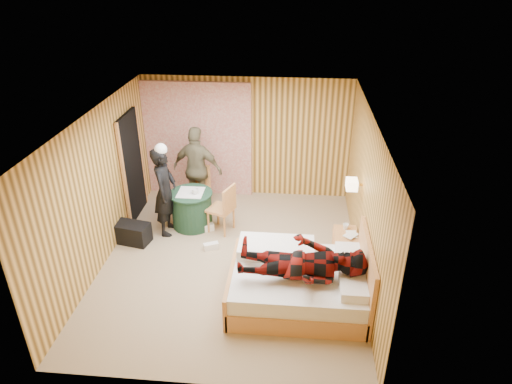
# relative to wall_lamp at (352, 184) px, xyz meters

# --- Properties ---
(floor) EXTENTS (4.20, 5.00, 0.01)m
(floor) POSITION_rel_wall_lamp_xyz_m (-1.92, -0.45, -1.30)
(floor) COLOR tan
(floor) RESTS_ON ground
(ceiling) EXTENTS (4.20, 5.00, 0.01)m
(ceiling) POSITION_rel_wall_lamp_xyz_m (-1.92, -0.45, 1.20)
(ceiling) COLOR white
(ceiling) RESTS_ON wall_back
(wall_back) EXTENTS (4.20, 0.02, 2.50)m
(wall_back) POSITION_rel_wall_lamp_xyz_m (-1.92, 2.05, -0.05)
(wall_back) COLOR #F0BA5C
(wall_back) RESTS_ON floor
(wall_left) EXTENTS (0.02, 5.00, 2.50)m
(wall_left) POSITION_rel_wall_lamp_xyz_m (-4.02, -0.45, -0.05)
(wall_left) COLOR #F0BA5C
(wall_left) RESTS_ON floor
(wall_right) EXTENTS (0.02, 5.00, 2.50)m
(wall_right) POSITION_rel_wall_lamp_xyz_m (0.18, -0.45, -0.05)
(wall_right) COLOR #F0BA5C
(wall_right) RESTS_ON floor
(curtain) EXTENTS (2.20, 0.08, 2.40)m
(curtain) POSITION_rel_wall_lamp_xyz_m (-2.92, 1.98, -0.10)
(curtain) COLOR beige
(curtain) RESTS_ON floor
(doorway) EXTENTS (0.06, 0.90, 2.05)m
(doorway) POSITION_rel_wall_lamp_xyz_m (-3.98, 0.95, -0.28)
(doorway) COLOR black
(doorway) RESTS_ON floor
(wall_lamp) EXTENTS (0.26, 0.24, 0.16)m
(wall_lamp) POSITION_rel_wall_lamp_xyz_m (0.00, 0.00, 0.00)
(wall_lamp) COLOR gold
(wall_lamp) RESTS_ON wall_right
(bed) EXTENTS (1.98, 1.53, 1.05)m
(bed) POSITION_rel_wall_lamp_xyz_m (-0.80, -1.31, -1.00)
(bed) COLOR #E79D5E
(bed) RESTS_ON floor
(nightstand) EXTENTS (0.40, 0.54, 0.52)m
(nightstand) POSITION_rel_wall_lamp_xyz_m (-0.04, -0.24, -1.03)
(nightstand) COLOR #E79D5E
(nightstand) RESTS_ON floor
(round_table) EXTENTS (0.80, 0.80, 0.71)m
(round_table) POSITION_rel_wall_lamp_xyz_m (-2.81, 0.61, -0.94)
(round_table) COLOR #21472F
(round_table) RESTS_ON floor
(chair_far) EXTENTS (0.46, 0.46, 0.93)m
(chair_far) POSITION_rel_wall_lamp_xyz_m (-2.80, 1.25, -0.76)
(chair_far) COLOR #E79D5E
(chair_far) RESTS_ON floor
(chair_near) EXTENTS (0.55, 0.55, 0.94)m
(chair_near) POSITION_rel_wall_lamp_xyz_m (-2.16, 0.45, -0.76)
(chair_near) COLOR #E79D5E
(chair_near) RESTS_ON floor
(duffel_bag) EXTENTS (0.70, 0.47, 0.37)m
(duffel_bag) POSITION_rel_wall_lamp_xyz_m (-3.77, -0.04, -1.12)
(duffel_bag) COLOR black
(duffel_bag) RESTS_ON floor
(sneaker_left) EXTENTS (0.28, 0.20, 0.12)m
(sneaker_left) POSITION_rel_wall_lamp_xyz_m (-2.33, -0.14, -1.24)
(sneaker_left) COLOR white
(sneaker_left) RESTS_ON floor
(sneaker_right) EXTENTS (0.33, 0.23, 0.14)m
(sneaker_right) POSITION_rel_wall_lamp_xyz_m (-2.53, 0.43, -1.23)
(sneaker_right) COLOR white
(sneaker_right) RESTS_ON floor
(woman_standing) EXTENTS (0.41, 0.61, 1.66)m
(woman_standing) POSITION_rel_wall_lamp_xyz_m (-3.21, 0.36, -0.47)
(woman_standing) COLOR black
(woman_standing) RESTS_ON floor
(man_at_table) EXTENTS (1.08, 0.63, 1.72)m
(man_at_table) POSITION_rel_wall_lamp_xyz_m (-2.81, 1.28, -0.44)
(man_at_table) COLOR brown
(man_at_table) RESTS_ON floor
(man_on_bed) EXTENTS (0.86, 0.67, 1.77)m
(man_on_bed) POSITION_rel_wall_lamp_xyz_m (-0.77, -1.53, -0.34)
(man_on_bed) COLOR maroon
(man_on_bed) RESTS_ON bed
(book_lower) EXTENTS (0.17, 0.23, 0.02)m
(book_lower) POSITION_rel_wall_lamp_xyz_m (-0.04, -0.29, -0.77)
(book_lower) COLOR white
(book_lower) RESTS_ON nightstand
(book_upper) EXTENTS (0.27, 0.28, 0.02)m
(book_upper) POSITION_rel_wall_lamp_xyz_m (-0.04, -0.29, -0.75)
(book_upper) COLOR white
(book_upper) RESTS_ON nightstand
(cup_nightstand) EXTENTS (0.13, 0.13, 0.09)m
(cup_nightstand) POSITION_rel_wall_lamp_xyz_m (-0.04, -0.11, -0.73)
(cup_nightstand) COLOR white
(cup_nightstand) RESTS_ON nightstand
(cup_table) EXTENTS (0.16, 0.16, 0.10)m
(cup_table) POSITION_rel_wall_lamp_xyz_m (-2.71, 0.56, -0.54)
(cup_table) COLOR white
(cup_table) RESTS_ON round_table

